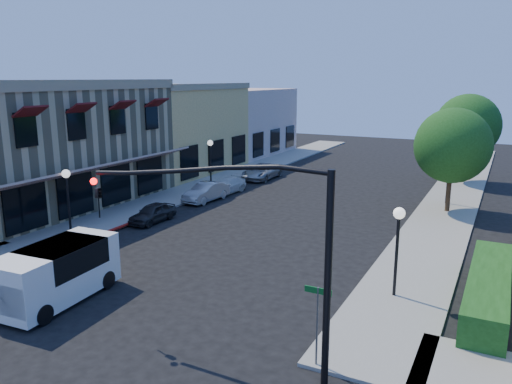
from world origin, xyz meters
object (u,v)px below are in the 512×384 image
at_px(street_tree_b, 467,126).
at_px(lamppost_right_near, 398,229).
at_px(parked_car_d, 262,172).
at_px(signal_mast_arm, 254,232).
at_px(parked_car_c, 225,186).
at_px(lamppost_right_far, 449,164).
at_px(street_name_sign, 317,314).
at_px(lamppost_left_far, 210,151).
at_px(white_van, 55,270).
at_px(parked_car_a, 153,213).
at_px(street_tree_a, 453,146).
at_px(parked_car_b, 206,192).
at_px(lamppost_left_near, 67,185).

bearing_deg(street_tree_b, lamppost_right_near, -90.72).
bearing_deg(parked_car_d, street_tree_b, 20.61).
height_order(signal_mast_arm, parked_car_c, signal_mast_arm).
height_order(street_tree_b, lamppost_right_near, street_tree_b).
bearing_deg(lamppost_right_far, lamppost_right_near, -90.00).
distance_m(street_name_sign, lamppost_left_far, 25.48).
relative_size(lamppost_left_far, parked_car_d, 0.80).
bearing_deg(street_name_sign, parked_car_d, 119.69).
distance_m(white_van, parked_car_a, 10.66).
bearing_deg(street_tree_b, lamppost_right_far, -92.15).
relative_size(parked_car_a, parked_car_c, 0.84).
bearing_deg(parked_car_a, lamppost_left_far, 104.16).
distance_m(lamppost_right_near, parked_car_a, 15.39).
xyz_separation_m(street_tree_a, signal_mast_arm, (-2.94, -20.50, -0.11)).
relative_size(street_tree_b, white_van, 1.43).
xyz_separation_m(signal_mast_arm, parked_car_a, (-12.06, 10.50, -3.54)).
distance_m(street_name_sign, parked_car_c, 22.74).
distance_m(parked_car_a, parked_car_d, 14.23).
bearing_deg(parked_car_b, parked_car_a, -85.58).
bearing_deg(street_tree_b, parked_car_b, -136.35).
bearing_deg(street_name_sign, street_tree_b, 87.50).
bearing_deg(lamppost_left_far, signal_mast_arm, -55.00).
bearing_deg(parked_car_a, street_tree_b, 54.34).
xyz_separation_m(signal_mast_arm, parked_car_b, (-12.04, 16.21, -3.46)).
xyz_separation_m(lamppost_left_near, lamppost_left_far, (0.00, 14.00, 0.00)).
height_order(street_tree_b, parked_car_b, street_tree_b).
relative_size(street_tree_a, lamppost_left_near, 1.82).
xyz_separation_m(parked_car_a, parked_car_d, (0.00, 14.23, 0.07)).
bearing_deg(street_tree_b, street_tree_a, -90.00).
bearing_deg(lamppost_left_far, white_van, -73.91).
relative_size(street_name_sign, lamppost_left_far, 0.70).
distance_m(signal_mast_arm, lamppost_right_near, 7.15).
xyz_separation_m(street_tree_b, lamppost_right_near, (-0.30, -24.00, -1.81)).
height_order(street_tree_b, lamppost_left_near, street_tree_b).
height_order(lamppost_left_near, parked_car_b, lamppost_left_near).
xyz_separation_m(parked_car_b, parked_car_d, (-0.02, 8.52, -0.01)).
relative_size(street_tree_a, street_tree_b, 0.92).
xyz_separation_m(street_tree_a, parked_car_a, (-15.00, -10.00, -3.65)).
relative_size(lamppost_left_near, lamppost_right_near, 1.00).
xyz_separation_m(street_tree_b, street_name_sign, (-1.30, -29.80, -2.85)).
distance_m(lamppost_left_near, lamppost_right_near, 17.00).
xyz_separation_m(parked_car_a, parked_car_c, (0.00, 8.31, 0.01)).
xyz_separation_m(signal_mast_arm, lamppost_left_far, (-14.36, 20.50, -1.35)).
bearing_deg(lamppost_right_near, lamppost_right_far, 90.00).
height_order(street_tree_b, signal_mast_arm, street_tree_b).
bearing_deg(parked_car_b, lamppost_right_far, 27.78).
relative_size(parked_car_a, parked_car_b, 0.84).
bearing_deg(lamppost_right_far, lamppost_left_near, -136.74).
distance_m(lamppost_left_far, lamppost_right_near, 22.02).
relative_size(street_tree_b, parked_car_b, 1.84).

